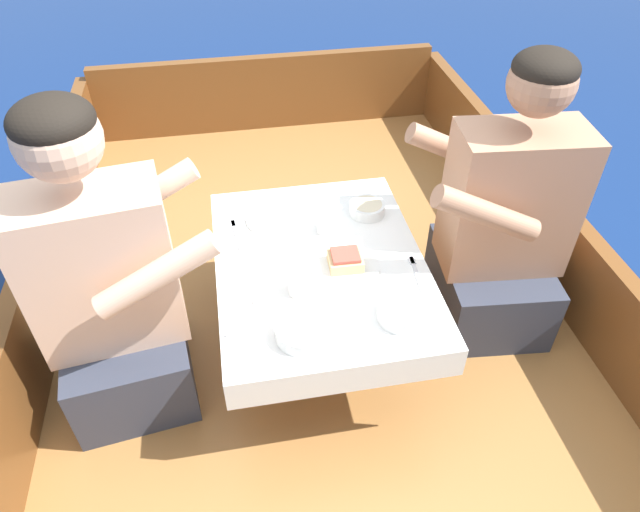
{
  "coord_description": "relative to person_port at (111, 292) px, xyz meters",
  "views": [
    {
      "loc": [
        -0.24,
        -1.34,
        1.87
      ],
      "look_at": [
        0.0,
        -0.01,
        0.71
      ],
      "focal_mm": 32.0,
      "sensor_mm": 36.0,
      "label": 1
    }
  ],
  "objects": [
    {
      "name": "ground_plane",
      "position": [
        0.63,
        0.06,
        -0.72
      ],
      "size": [
        60.0,
        60.0,
        0.0
      ],
      "primitive_type": "plane",
      "color": "navy"
    },
    {
      "name": "boat_deck",
      "position": [
        0.63,
        0.06,
        -0.57
      ],
      "size": [
        1.96,
        3.35,
        0.3
      ],
      "primitive_type": "cube",
      "color": "#9E6B38",
      "rests_on": "ground_plane"
    },
    {
      "name": "gunwale_port",
      "position": [
        -0.32,
        0.06,
        -0.24
      ],
      "size": [
        0.06,
        3.35,
        0.35
      ],
      "primitive_type": "cube",
      "color": "brown",
      "rests_on": "boat_deck"
    },
    {
      "name": "gunwale_starboard",
      "position": [
        1.58,
        0.06,
        -0.24
      ],
      "size": [
        0.06,
        3.35,
        0.35
      ],
      "primitive_type": "cube",
      "color": "brown",
      "rests_on": "boat_deck"
    },
    {
      "name": "bow_coaming",
      "position": [
        0.63,
        1.71,
        -0.21
      ],
      "size": [
        1.84,
        0.06,
        0.4
      ],
      "primitive_type": "cube",
      "color": "brown",
      "rests_on": "boat_deck"
    },
    {
      "name": "cockpit_table",
      "position": [
        0.63,
        0.06,
        -0.07
      ],
      "size": [
        0.65,
        0.86,
        0.39
      ],
      "color": "#B2B2B7",
      "rests_on": "boat_deck"
    },
    {
      "name": "person_port",
      "position": [
        0.0,
        0.0,
        0.0
      ],
      "size": [
        0.56,
        0.5,
        1.02
      ],
      "rotation": [
        0.0,
        0.0,
        0.13
      ],
      "color": "#333847",
      "rests_on": "boat_deck"
    },
    {
      "name": "person_starboard",
      "position": [
        1.25,
        0.1,
        -0.01
      ],
      "size": [
        0.55,
        0.48,
        1.0
      ],
      "rotation": [
        0.0,
        0.0,
        3.05
      ],
      "color": "#333847",
      "rests_on": "boat_deck"
    },
    {
      "name": "plate_sandwich",
      "position": [
        0.7,
        0.01,
        -0.02
      ],
      "size": [
        0.22,
        0.22,
        0.01
      ],
      "color": "white",
      "rests_on": "cockpit_table"
    },
    {
      "name": "plate_bread",
      "position": [
        0.52,
        0.3,
        -0.02
      ],
      "size": [
        0.21,
        0.21,
        0.01
      ],
      "color": "white",
      "rests_on": "cockpit_table"
    },
    {
      "name": "sandwich",
      "position": [
        0.7,
        0.01,
        0.0
      ],
      "size": [
        0.11,
        0.1,
        0.05
      ],
      "rotation": [
        0.0,
        0.0,
        -0.04
      ],
      "color": "#E0BC7F",
      "rests_on": "plate_sandwich"
    },
    {
      "name": "bowl_port_near",
      "position": [
        0.83,
        0.28,
        -0.01
      ],
      "size": [
        0.12,
        0.12,
        0.04
      ],
      "color": "white",
      "rests_on": "cockpit_table"
    },
    {
      "name": "bowl_starboard_near",
      "position": [
        0.81,
        -0.22,
        -0.01
      ],
      "size": [
        0.15,
        0.15,
        0.04
      ],
      "color": "white",
      "rests_on": "cockpit_table"
    },
    {
      "name": "bowl_center_far",
      "position": [
        0.52,
        -0.24,
        -0.01
      ],
      "size": [
        0.15,
        0.15,
        0.04
      ],
      "color": "white",
      "rests_on": "cockpit_table"
    },
    {
      "name": "coffee_cup_port",
      "position": [
        0.68,
        0.21,
        0.0
      ],
      "size": [
        0.09,
        0.06,
        0.05
      ],
      "color": "white",
      "rests_on": "cockpit_table"
    },
    {
      "name": "coffee_cup_starboard",
      "position": [
        0.54,
        -0.07,
        0.01
      ],
      "size": [
        0.09,
        0.06,
        0.07
      ],
      "color": "white",
      "rests_on": "cockpit_table"
    },
    {
      "name": "utensil_fork_port",
      "position": [
        0.91,
        -0.04,
        -0.03
      ],
      "size": [
        0.03,
        0.17,
        0.0
      ],
      "rotation": [
        0.0,
        0.0,
        1.49
      ],
      "color": "silver",
      "rests_on": "cockpit_table"
    },
    {
      "name": "utensil_knife_starboard",
      "position": [
        0.42,
        0.02,
        -0.03
      ],
      "size": [
        0.04,
        0.17,
        0.0
      ],
      "rotation": [
        0.0,
        0.0,
        1.42
      ],
      "color": "silver",
      "rests_on": "cockpit_table"
    },
    {
      "name": "utensil_spoon_starboard",
      "position": [
        0.39,
        -0.12,
        -0.02
      ],
      "size": [
        0.12,
        0.14,
        0.01
      ],
      "rotation": [
        0.0,
        0.0,
        0.85
      ],
      "color": "silver",
      "rests_on": "cockpit_table"
    },
    {
      "name": "utensil_fork_starboard",
      "position": [
        0.37,
        0.25,
        -0.03
      ],
      "size": [
        0.04,
        0.17,
        0.0
      ],
      "rotation": [
        0.0,
        0.0,
        1.68
      ],
      "color": "silver",
      "rests_on": "cockpit_table"
    },
    {
      "name": "utensil_spoon_center",
      "position": [
        0.75,
        0.4,
        -0.02
      ],
      "size": [
        0.14,
        0.12,
        0.01
      ],
      "rotation": [
        0.0,
        0.0,
        0.68
      ],
      "color": "silver",
      "rests_on": "cockpit_table"
    }
  ]
}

